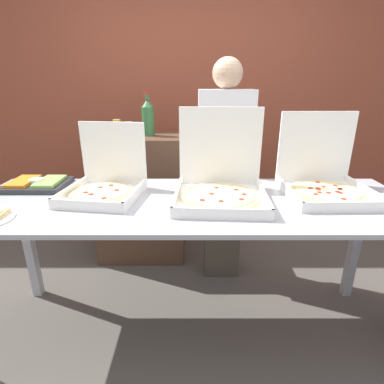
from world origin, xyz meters
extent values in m
plane|color=#514C47|center=(0.00, 0.00, 0.00)|extent=(16.00, 16.00, 0.00)
cube|color=brown|center=(0.00, 1.70, 1.40)|extent=(10.00, 0.06, 2.80)
cube|color=#A8AAB2|center=(0.00, 0.00, 0.90)|extent=(2.46, 0.81, 0.02)
cube|color=#A8AAB2|center=(-1.18, 0.36, 0.44)|extent=(0.06, 0.06, 0.89)
cube|color=#A8AAB2|center=(1.18, 0.36, 0.44)|extent=(0.06, 0.06, 0.89)
cube|color=white|center=(-0.51, 0.04, 0.92)|extent=(0.45, 0.45, 0.02)
cube|color=white|center=(-0.53, -0.15, 0.95)|extent=(0.40, 0.07, 0.04)
cube|color=white|center=(-0.70, 0.06, 0.95)|extent=(0.07, 0.40, 0.04)
cube|color=white|center=(-0.32, 0.01, 0.95)|extent=(0.07, 0.40, 0.04)
cube|color=white|center=(-0.48, 0.24, 1.12)|extent=(0.40, 0.07, 0.38)
cylinder|color=#E5C17A|center=(-0.51, 0.04, 0.94)|extent=(0.35, 0.35, 0.02)
cylinder|color=beige|center=(-0.51, 0.04, 0.95)|extent=(0.30, 0.30, 0.00)
cylinder|color=#B22D23|center=(-0.43, 0.05, 0.96)|extent=(0.03, 0.03, 0.00)
cylinder|color=#B22D23|center=(-0.48, 0.14, 0.96)|extent=(0.03, 0.03, 0.00)
cylinder|color=#B22D23|center=(-0.53, 0.10, 0.96)|extent=(0.03, 0.03, 0.00)
cylinder|color=#B22D23|center=(-0.59, 0.01, 0.96)|extent=(0.03, 0.03, 0.00)
cylinder|color=#B22D23|center=(-0.55, -0.02, 0.96)|extent=(0.03, 0.03, 0.00)
cylinder|color=#B22D23|center=(-0.47, -0.08, 0.96)|extent=(0.03, 0.03, 0.00)
cube|color=white|center=(0.16, -0.01, 0.92)|extent=(0.52, 0.52, 0.02)
cube|color=white|center=(0.14, -0.25, 0.95)|extent=(0.49, 0.04, 0.04)
cube|color=white|center=(-0.08, 0.00, 0.95)|extent=(0.04, 0.49, 0.04)
cube|color=white|center=(0.39, -0.03, 0.95)|extent=(0.04, 0.49, 0.04)
cube|color=white|center=(0.17, 0.24, 1.17)|extent=(0.49, 0.04, 0.47)
cylinder|color=#E5C17A|center=(0.16, -0.01, 0.94)|extent=(0.43, 0.43, 0.02)
cylinder|color=beige|center=(0.16, -0.01, 0.95)|extent=(0.37, 0.37, 0.00)
cylinder|color=#B22D23|center=(0.28, -0.02, 0.96)|extent=(0.03, 0.03, 0.00)
cylinder|color=#B22D23|center=(0.25, 0.06, 0.96)|extent=(0.03, 0.03, 0.00)
cylinder|color=#B22D23|center=(0.14, 0.09, 0.96)|extent=(0.03, 0.03, 0.00)
cylinder|color=#B22D23|center=(0.11, -0.01, 0.96)|extent=(0.03, 0.03, 0.00)
cylinder|color=#B22D23|center=(0.05, -0.10, 0.96)|extent=(0.03, 0.03, 0.00)
cylinder|color=#B22D23|center=(0.15, -0.12, 0.96)|extent=(0.03, 0.03, 0.00)
cylinder|color=#B22D23|center=(0.26, -0.09, 0.96)|extent=(0.03, 0.03, 0.00)
cube|color=white|center=(0.77, 0.05, 0.92)|extent=(0.47, 0.47, 0.02)
cube|color=white|center=(0.78, -0.17, 0.95)|extent=(0.46, 0.02, 0.04)
cube|color=white|center=(0.55, 0.05, 0.95)|extent=(0.02, 0.46, 0.04)
cube|color=white|center=(0.99, 0.06, 0.95)|extent=(0.02, 0.46, 0.04)
cube|color=white|center=(0.77, 0.29, 1.15)|extent=(0.46, 0.02, 0.44)
cylinder|color=#E5C17A|center=(0.77, 0.05, 0.94)|extent=(0.41, 0.41, 0.02)
cylinder|color=beige|center=(0.77, 0.05, 0.95)|extent=(0.35, 0.35, 0.00)
cylinder|color=#B22D23|center=(0.85, 0.07, 0.96)|extent=(0.03, 0.03, 0.00)
cylinder|color=#B22D23|center=(0.85, 0.07, 0.96)|extent=(0.03, 0.03, 0.00)
cylinder|color=#B22D23|center=(0.85, 0.13, 0.96)|extent=(0.03, 0.03, 0.00)
cylinder|color=#B22D23|center=(0.77, 0.11, 0.96)|extent=(0.03, 0.03, 0.00)
cylinder|color=#B22D23|center=(0.77, 0.20, 0.96)|extent=(0.03, 0.03, 0.00)
cylinder|color=#B22D23|center=(0.73, 0.09, 0.96)|extent=(0.03, 0.03, 0.00)
cylinder|color=#B22D23|center=(0.69, 0.09, 0.96)|extent=(0.03, 0.03, 0.00)
cylinder|color=#B22D23|center=(0.72, 0.06, 0.96)|extent=(0.03, 0.03, 0.00)
cylinder|color=#B22D23|center=(0.71, 0.01, 0.96)|extent=(0.03, 0.03, 0.00)
cylinder|color=#B22D23|center=(0.68, -0.02, 0.96)|extent=(0.03, 0.03, 0.00)
cylinder|color=#B22D23|center=(0.76, 0.01, 0.96)|extent=(0.03, 0.03, 0.00)
cylinder|color=#B22D23|center=(0.80, -0.09, 0.96)|extent=(0.03, 0.03, 0.00)
cylinder|color=#B22D23|center=(0.81, 0.02, 0.96)|extent=(0.03, 0.03, 0.00)
cylinder|color=#B22D23|center=(0.82, 0.01, 0.96)|extent=(0.03, 0.03, 0.00)
cube|color=#28282D|center=(-0.97, 0.23, 0.93)|extent=(0.37, 0.28, 0.03)
cube|color=orange|center=(-1.06, 0.23, 0.95)|extent=(0.13, 0.23, 0.02)
cube|color=#8CC65B|center=(-0.89, 0.23, 0.95)|extent=(0.13, 0.23, 0.02)
cylinder|color=white|center=(-0.97, 0.23, 0.96)|extent=(0.09, 0.09, 0.02)
cube|color=#4C3323|center=(-0.46, 0.96, 0.56)|extent=(0.76, 0.46, 1.12)
cylinder|color=#2D6638|center=(-0.36, 0.98, 1.23)|extent=(0.10, 0.10, 0.23)
cone|color=#2D6638|center=(-0.36, 0.98, 1.38)|extent=(0.10, 0.10, 0.06)
cylinder|color=#2D6638|center=(-0.36, 0.98, 1.43)|extent=(0.03, 0.03, 0.04)
cylinder|color=red|center=(-0.36, 0.98, 1.45)|extent=(0.04, 0.04, 0.01)
cylinder|color=silver|center=(-0.51, 0.89, 1.18)|extent=(0.07, 0.07, 0.12)
cylinder|color=silver|center=(-0.51, 0.89, 1.24)|extent=(0.06, 0.06, 0.00)
cylinder|color=gold|center=(-0.65, 1.07, 1.18)|extent=(0.07, 0.07, 0.12)
cylinder|color=silver|center=(-0.65, 1.07, 1.24)|extent=(0.06, 0.06, 0.00)
cube|color=#473D33|center=(0.25, 0.67, 0.41)|extent=(0.28, 0.20, 0.82)
cube|color=white|center=(0.25, 0.67, 1.15)|extent=(0.40, 0.22, 0.67)
sphere|color=#D8AD8C|center=(0.25, 0.67, 1.59)|extent=(0.21, 0.21, 0.21)
camera|label=1|loc=(0.00, -1.55, 1.52)|focal=28.00mm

